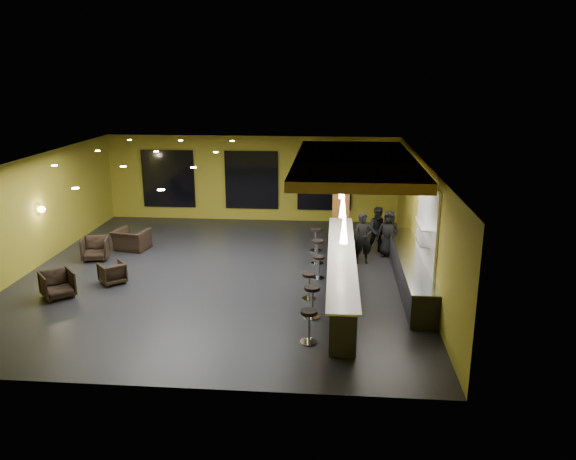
# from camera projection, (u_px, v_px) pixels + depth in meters

# --- Properties ---
(floor) EXTENTS (12.00, 13.00, 0.10)m
(floor) POSITION_uv_depth(u_px,v_px,m) (222.00, 275.00, 17.39)
(floor) COLOR black
(floor) RESTS_ON ground
(ceiling) EXTENTS (12.00, 13.00, 0.10)m
(ceiling) POSITION_uv_depth(u_px,v_px,m) (219.00, 159.00, 16.40)
(ceiling) COLOR black
(wall_back) EXTENTS (12.00, 0.10, 3.50)m
(wall_back) POSITION_uv_depth(u_px,v_px,m) (252.00, 178.00, 23.17)
(wall_back) COLOR olive
(wall_back) RESTS_ON floor
(wall_front) EXTENTS (12.00, 0.10, 3.50)m
(wall_front) POSITION_uv_depth(u_px,v_px,m) (152.00, 307.00, 10.62)
(wall_front) COLOR olive
(wall_front) RESTS_ON floor
(wall_left) EXTENTS (0.10, 13.00, 3.50)m
(wall_left) POSITION_uv_depth(u_px,v_px,m) (28.00, 215.00, 17.38)
(wall_left) COLOR olive
(wall_left) RESTS_ON floor
(wall_right) EXTENTS (0.10, 13.00, 3.50)m
(wall_right) POSITION_uv_depth(u_px,v_px,m) (424.00, 223.00, 16.42)
(wall_right) COLOR olive
(wall_right) RESTS_ON floor
(wood_soffit) EXTENTS (3.60, 8.00, 0.28)m
(wood_soffit) POSITION_uv_depth(u_px,v_px,m) (355.00, 162.00, 17.09)
(wood_soffit) COLOR #BE8B37
(wood_soffit) RESTS_ON ceiling
(window_left) EXTENTS (2.20, 0.06, 2.40)m
(window_left) POSITION_uv_depth(u_px,v_px,m) (168.00, 179.00, 23.36)
(window_left) COLOR black
(window_left) RESTS_ON wall_back
(window_center) EXTENTS (2.20, 0.06, 2.40)m
(window_center) POSITION_uv_depth(u_px,v_px,m) (252.00, 180.00, 23.08)
(window_center) COLOR black
(window_center) RESTS_ON wall_back
(window_right) EXTENTS (2.20, 0.06, 2.40)m
(window_right) POSITION_uv_depth(u_px,v_px,m) (324.00, 181.00, 22.84)
(window_right) COLOR black
(window_right) RESTS_ON wall_back
(tile_backsplash) EXTENTS (0.06, 3.20, 2.40)m
(tile_backsplash) POSITION_uv_depth(u_px,v_px,m) (427.00, 224.00, 15.40)
(tile_backsplash) COLOR white
(tile_backsplash) RESTS_ON wall_right
(bar_counter) EXTENTS (0.60, 8.00, 1.00)m
(bar_counter) POSITION_uv_depth(u_px,v_px,m) (341.00, 273.00, 15.99)
(bar_counter) COLOR black
(bar_counter) RESTS_ON floor
(bar_top) EXTENTS (0.78, 8.10, 0.05)m
(bar_top) POSITION_uv_depth(u_px,v_px,m) (342.00, 255.00, 15.85)
(bar_top) COLOR white
(bar_top) RESTS_ON bar_counter
(prep_counter) EXTENTS (0.70, 6.00, 0.86)m
(prep_counter) POSITION_uv_depth(u_px,v_px,m) (410.00, 271.00, 16.33)
(prep_counter) COLOR black
(prep_counter) RESTS_ON floor
(prep_top) EXTENTS (0.72, 6.00, 0.03)m
(prep_top) POSITION_uv_depth(u_px,v_px,m) (411.00, 256.00, 16.21)
(prep_top) COLOR silver
(prep_top) RESTS_ON prep_counter
(wall_shelf_lower) EXTENTS (0.30, 1.50, 0.03)m
(wall_shelf_lower) POSITION_uv_depth(u_px,v_px,m) (422.00, 240.00, 15.33)
(wall_shelf_lower) COLOR silver
(wall_shelf_lower) RESTS_ON wall_right
(wall_shelf_upper) EXTENTS (0.30, 1.50, 0.03)m
(wall_shelf_upper) POSITION_uv_depth(u_px,v_px,m) (423.00, 224.00, 15.20)
(wall_shelf_upper) COLOR silver
(wall_shelf_upper) RESTS_ON wall_right
(column) EXTENTS (0.60, 0.60, 3.50)m
(column) POSITION_uv_depth(u_px,v_px,m) (341.00, 195.00, 20.06)
(column) COLOR brown
(column) RESTS_ON floor
(wall_sconce) EXTENTS (0.22, 0.22, 0.22)m
(wall_sconce) POSITION_uv_depth(u_px,v_px,m) (41.00, 209.00, 17.83)
(wall_sconce) COLOR #FFE5B2
(wall_sconce) RESTS_ON wall_left
(pendant_0) EXTENTS (0.20, 0.20, 0.70)m
(pendant_0) POSITION_uv_depth(u_px,v_px,m) (344.00, 230.00, 13.57)
(pendant_0) COLOR white
(pendant_0) RESTS_ON wood_soffit
(pendant_1) EXTENTS (0.20, 0.20, 0.70)m
(pendant_1) POSITION_uv_depth(u_px,v_px,m) (343.00, 206.00, 15.96)
(pendant_1) COLOR white
(pendant_1) RESTS_ON wood_soffit
(pendant_2) EXTENTS (0.20, 0.20, 0.70)m
(pendant_2) POSITION_uv_depth(u_px,v_px,m) (342.00, 188.00, 18.36)
(pendant_2) COLOR white
(pendant_2) RESTS_ON wood_soffit
(staff_a) EXTENTS (0.65, 0.46, 1.67)m
(staff_a) POSITION_uv_depth(u_px,v_px,m) (363.00, 238.00, 18.08)
(staff_a) COLOR black
(staff_a) RESTS_ON floor
(staff_b) EXTENTS (0.83, 0.67, 1.63)m
(staff_b) POSITION_uv_depth(u_px,v_px,m) (379.00, 230.00, 19.06)
(staff_b) COLOR black
(staff_b) RESTS_ON floor
(staff_c) EXTENTS (0.86, 0.65, 1.57)m
(staff_c) POSITION_uv_depth(u_px,v_px,m) (389.00, 234.00, 18.79)
(staff_c) COLOR black
(staff_c) RESTS_ON floor
(armchair_a) EXTENTS (1.15, 1.15, 0.75)m
(armchair_a) POSITION_uv_depth(u_px,v_px,m) (57.00, 284.00, 15.46)
(armchair_a) COLOR black
(armchair_a) RESTS_ON floor
(armchair_b) EXTENTS (0.97, 0.97, 0.63)m
(armchair_b) POSITION_uv_depth(u_px,v_px,m) (112.00, 273.00, 16.50)
(armchair_b) COLOR black
(armchair_b) RESTS_ON floor
(armchair_c) EXTENTS (0.99, 1.00, 0.76)m
(armchair_c) POSITION_uv_depth(u_px,v_px,m) (95.00, 249.00, 18.53)
(armchair_c) COLOR black
(armchair_c) RESTS_ON floor
(armchair_d) EXTENTS (1.28, 1.17, 0.73)m
(armchair_d) POSITION_uv_depth(u_px,v_px,m) (132.00, 240.00, 19.56)
(armchair_d) COLOR black
(armchair_d) RESTS_ON floor
(bar_stool_0) EXTENTS (0.41, 0.41, 0.81)m
(bar_stool_0) POSITION_uv_depth(u_px,v_px,m) (309.00, 322.00, 12.83)
(bar_stool_0) COLOR silver
(bar_stool_0) RESTS_ON floor
(bar_stool_1) EXTENTS (0.42, 0.42, 0.84)m
(bar_stool_1) POSITION_uv_depth(u_px,v_px,m) (312.00, 298.00, 14.15)
(bar_stool_1) COLOR silver
(bar_stool_1) RESTS_ON floor
(bar_stool_2) EXTENTS (0.38, 0.38, 0.75)m
(bar_stool_2) POSITION_uv_depth(u_px,v_px,m) (309.00, 283.00, 15.29)
(bar_stool_2) COLOR silver
(bar_stool_2) RESTS_ON floor
(bar_stool_3) EXTENTS (0.36, 0.36, 0.71)m
(bar_stool_3) POSITION_uv_depth(u_px,v_px,m) (319.00, 264.00, 16.81)
(bar_stool_3) COLOR silver
(bar_stool_3) RESTS_ON floor
(bar_stool_4) EXTENTS (0.41, 0.41, 0.80)m
(bar_stool_4) POSITION_uv_depth(u_px,v_px,m) (318.00, 249.00, 18.09)
(bar_stool_4) COLOR silver
(bar_stool_4) RESTS_ON floor
(bar_stool_5) EXTENTS (0.41, 0.41, 0.82)m
(bar_stool_5) POSITION_uv_depth(u_px,v_px,m) (316.00, 237.00, 19.36)
(bar_stool_5) COLOR silver
(bar_stool_5) RESTS_ON floor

